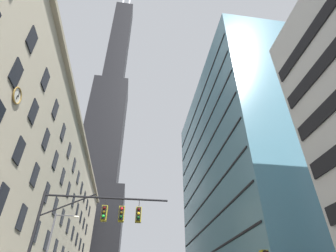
% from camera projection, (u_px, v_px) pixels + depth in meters
% --- Properties ---
extents(station_building, '(14.45, 71.44, 27.92)m').
position_uv_depth(station_building, '(20.00, 208.00, 40.09)').
color(station_building, '#BCAF93').
rests_on(station_building, ground).
extents(dark_skyscraper, '(22.04, 22.04, 176.10)m').
position_uv_depth(dark_skyscraper, '(101.00, 156.00, 106.13)').
color(dark_skyscraper, black).
rests_on(dark_skyscraper, ground).
extents(glass_office_midrise, '(15.35, 35.96, 40.74)m').
position_uv_depth(glass_office_midrise, '(246.00, 178.00, 46.50)').
color(glass_office_midrise, teal).
rests_on(glass_office_midrise, ground).
extents(traffic_signal_mast, '(8.85, 0.63, 8.01)m').
position_uv_depth(traffic_signal_mast, '(95.00, 224.00, 17.78)').
color(traffic_signal_mast, black).
rests_on(traffic_signal_mast, sidewalk_left).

